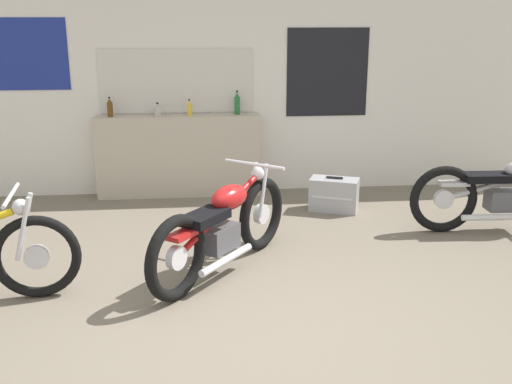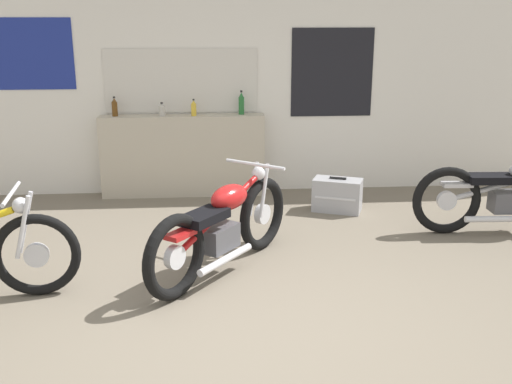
% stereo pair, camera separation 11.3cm
% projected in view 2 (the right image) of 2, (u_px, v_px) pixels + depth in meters
% --- Properties ---
extents(ground_plane, '(24.00, 24.00, 0.00)m').
position_uv_depth(ground_plane, '(254.00, 329.00, 4.38)').
color(ground_plane, '#706656').
extents(wall_back, '(10.00, 0.07, 2.80)m').
position_uv_depth(wall_back, '(231.00, 83.00, 7.52)').
color(wall_back, silver).
rests_on(wall_back, ground_plane).
extents(sill_counter, '(2.04, 0.28, 1.02)m').
position_uv_depth(sill_counter, '(183.00, 156.00, 7.56)').
color(sill_counter, '#B7AD99').
rests_on(sill_counter, ground_plane).
extents(bottle_leftmost, '(0.07, 0.07, 0.24)m').
position_uv_depth(bottle_leftmost, '(115.00, 107.00, 7.32)').
color(bottle_leftmost, '#5B3814').
rests_on(bottle_leftmost, sill_counter).
extents(bottle_left_center, '(0.08, 0.08, 0.17)m').
position_uv_depth(bottle_left_center, '(162.00, 110.00, 7.36)').
color(bottle_left_center, '#B7B2A8').
rests_on(bottle_left_center, sill_counter).
extents(bottle_center, '(0.06, 0.06, 0.21)m').
position_uv_depth(bottle_center, '(194.00, 108.00, 7.35)').
color(bottle_center, gold).
rests_on(bottle_center, sill_counter).
extents(bottle_right_center, '(0.07, 0.07, 0.30)m').
position_uv_depth(bottle_right_center, '(241.00, 104.00, 7.46)').
color(bottle_right_center, '#23662D').
rests_on(bottle_right_center, sill_counter).
extents(motorcycle_red, '(1.30, 1.66, 0.89)m').
position_uv_depth(motorcycle_red, '(223.00, 226.00, 5.27)').
color(motorcycle_red, black).
rests_on(motorcycle_red, ground_plane).
extents(hard_case_silver, '(0.62, 0.48, 0.41)m').
position_uv_depth(hard_case_silver, '(337.00, 195.00, 7.00)').
color(hard_case_silver, '#9E9EA3').
rests_on(hard_case_silver, ground_plane).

